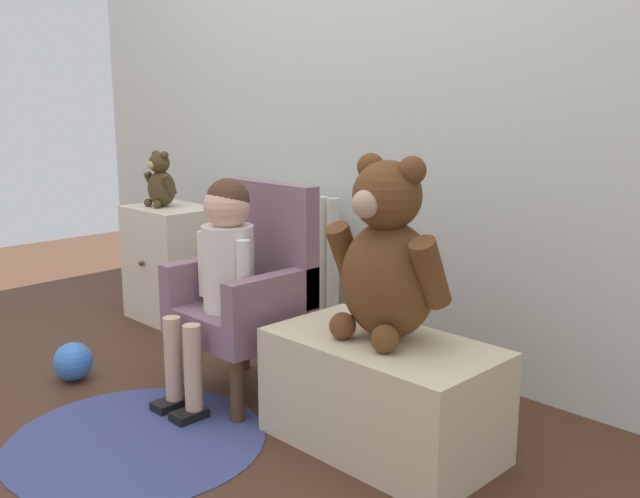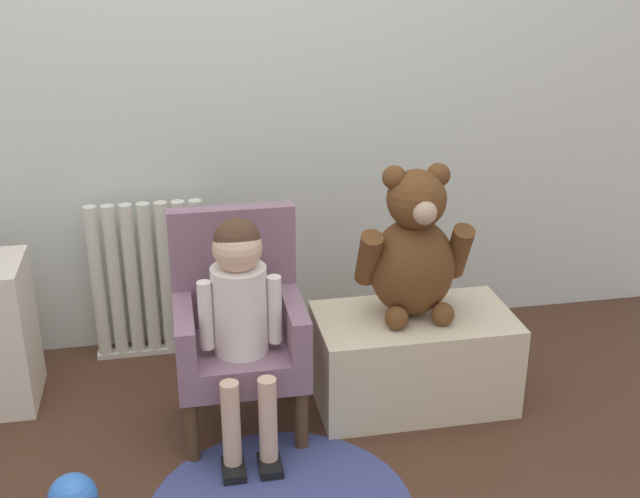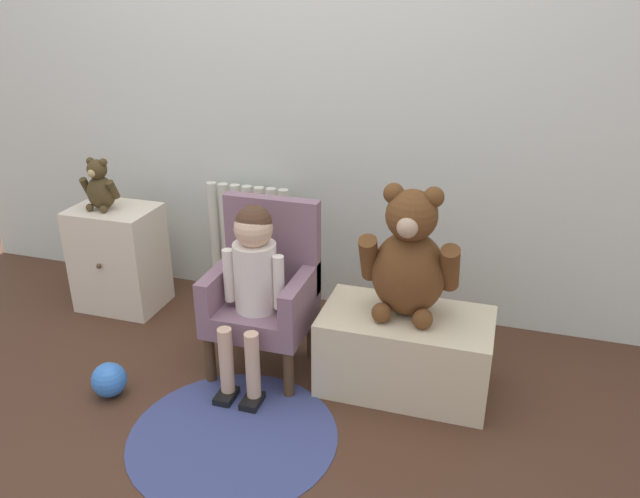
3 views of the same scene
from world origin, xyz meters
name	(u,v)px [view 2 (image 2 of 3)]	position (x,y,z in m)	size (l,w,h in m)	color
back_wall	(198,28)	(0.00, 1.13, 1.20)	(3.80, 0.05, 2.40)	silver
radiator	(149,281)	(-0.24, 1.01, 0.30)	(0.43, 0.05, 0.61)	beige
child_armchair	(238,325)	(0.05, 0.50, 0.35)	(0.40, 0.36, 0.71)	slate
child_figure	(240,302)	(0.05, 0.39, 0.48)	(0.25, 0.35, 0.74)	silver
low_bench	(413,358)	(0.64, 0.50, 0.16)	(0.66, 0.37, 0.32)	beige
large_teddy_bear	(414,251)	(0.63, 0.52, 0.55)	(0.38, 0.26, 0.52)	brown
toy_ball	(73,498)	(-0.46, 0.10, 0.07)	(0.14, 0.14, 0.14)	#3878D9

